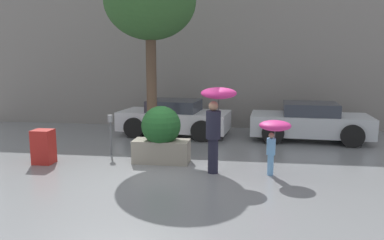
{
  "coord_description": "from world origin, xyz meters",
  "views": [
    {
      "loc": [
        2.03,
        -8.53,
        2.72
      ],
      "look_at": [
        0.55,
        1.6,
        1.05
      ],
      "focal_mm": 35.0,
      "sensor_mm": 36.0,
      "label": 1
    }
  ],
  "objects_px": {
    "person_child": "(274,131)",
    "parked_car_near": "(174,118)",
    "person_adult": "(216,111)",
    "parked_car_far": "(310,122)",
    "parking_meter": "(110,126)",
    "planter_box": "(161,134)",
    "street_tree": "(150,2)",
    "newspaper_box": "(43,147)"
  },
  "relations": [
    {
      "from": "person_child",
      "to": "parked_car_near",
      "type": "bearing_deg",
      "value": 166.48
    },
    {
      "from": "person_adult",
      "to": "parked_car_near",
      "type": "xyz_separation_m",
      "value": [
        -1.86,
        4.35,
        -0.9
      ]
    },
    {
      "from": "person_child",
      "to": "parked_car_far",
      "type": "xyz_separation_m",
      "value": [
        1.48,
        4.25,
        -0.47
      ]
    },
    {
      "from": "parking_meter",
      "to": "person_child",
      "type": "bearing_deg",
      "value": -16.35
    },
    {
      "from": "planter_box",
      "to": "person_adult",
      "type": "height_order",
      "value": "person_adult"
    },
    {
      "from": "person_child",
      "to": "parked_car_far",
      "type": "relative_size",
      "value": 0.33
    },
    {
      "from": "street_tree",
      "to": "parking_meter",
      "type": "height_order",
      "value": "street_tree"
    },
    {
      "from": "person_child",
      "to": "parked_car_far",
      "type": "height_order",
      "value": "person_child"
    },
    {
      "from": "parked_car_far",
      "to": "parking_meter",
      "type": "relative_size",
      "value": 3.45
    },
    {
      "from": "parked_car_near",
      "to": "parked_car_far",
      "type": "relative_size",
      "value": 1.01
    },
    {
      "from": "person_adult",
      "to": "street_tree",
      "type": "bearing_deg",
      "value": 88.82
    },
    {
      "from": "person_adult",
      "to": "person_child",
      "type": "bearing_deg",
      "value": -48.18
    },
    {
      "from": "newspaper_box",
      "to": "parked_car_near",
      "type": "bearing_deg",
      "value": 57.58
    },
    {
      "from": "person_adult",
      "to": "newspaper_box",
      "type": "distance_m",
      "value": 4.67
    },
    {
      "from": "planter_box",
      "to": "street_tree",
      "type": "distance_m",
      "value": 4.01
    },
    {
      "from": "person_child",
      "to": "parking_meter",
      "type": "distance_m",
      "value": 4.65
    },
    {
      "from": "planter_box",
      "to": "street_tree",
      "type": "xyz_separation_m",
      "value": [
        -0.66,
        1.62,
        3.61
      ]
    },
    {
      "from": "planter_box",
      "to": "street_tree",
      "type": "bearing_deg",
      "value": 112.13
    },
    {
      "from": "street_tree",
      "to": "person_child",
      "type": "bearing_deg",
      "value": -34.03
    },
    {
      "from": "person_adult",
      "to": "street_tree",
      "type": "height_order",
      "value": "street_tree"
    },
    {
      "from": "person_adult",
      "to": "newspaper_box",
      "type": "xyz_separation_m",
      "value": [
        -4.55,
        0.13,
        -1.06
      ]
    },
    {
      "from": "person_child",
      "to": "parked_car_far",
      "type": "distance_m",
      "value": 4.52
    },
    {
      "from": "parked_car_near",
      "to": "parking_meter",
      "type": "xyz_separation_m",
      "value": [
        -1.24,
        -3.13,
        0.23
      ]
    },
    {
      "from": "planter_box",
      "to": "person_child",
      "type": "distance_m",
      "value": 2.97
    },
    {
      "from": "planter_box",
      "to": "parked_car_near",
      "type": "bearing_deg",
      "value": 95.58
    },
    {
      "from": "parking_meter",
      "to": "newspaper_box",
      "type": "distance_m",
      "value": 1.85
    },
    {
      "from": "parked_car_near",
      "to": "person_adult",
      "type": "bearing_deg",
      "value": -150.95
    },
    {
      "from": "street_tree",
      "to": "newspaper_box",
      "type": "distance_m",
      "value": 5.07
    },
    {
      "from": "parked_car_near",
      "to": "parked_car_far",
      "type": "xyz_separation_m",
      "value": [
        4.7,
        -0.19,
        0.0
      ]
    },
    {
      "from": "person_adult",
      "to": "parking_meter",
      "type": "height_order",
      "value": "person_adult"
    },
    {
      "from": "parked_car_far",
      "to": "parked_car_near",
      "type": "bearing_deg",
      "value": 91.39
    },
    {
      "from": "parked_car_near",
      "to": "street_tree",
      "type": "height_order",
      "value": "street_tree"
    },
    {
      "from": "person_adult",
      "to": "person_child",
      "type": "xyz_separation_m",
      "value": [
        1.35,
        -0.09,
        -0.43
      ]
    },
    {
      "from": "person_child",
      "to": "street_tree",
      "type": "xyz_separation_m",
      "value": [
        -3.52,
        2.37,
        3.29
      ]
    },
    {
      "from": "parked_car_near",
      "to": "parked_car_far",
      "type": "bearing_deg",
      "value": -86.43
    },
    {
      "from": "parked_car_near",
      "to": "street_tree",
      "type": "bearing_deg",
      "value": 177.68
    },
    {
      "from": "person_child",
      "to": "parking_meter",
      "type": "height_order",
      "value": "person_child"
    },
    {
      "from": "parked_car_far",
      "to": "parking_meter",
      "type": "height_order",
      "value": "parked_car_far"
    },
    {
      "from": "person_child",
      "to": "newspaper_box",
      "type": "height_order",
      "value": "person_child"
    },
    {
      "from": "planter_box",
      "to": "street_tree",
      "type": "height_order",
      "value": "street_tree"
    },
    {
      "from": "parked_car_far",
      "to": "planter_box",
      "type": "bearing_deg",
      "value": 132.54
    },
    {
      "from": "person_adult",
      "to": "newspaper_box",
      "type": "height_order",
      "value": "person_adult"
    }
  ]
}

